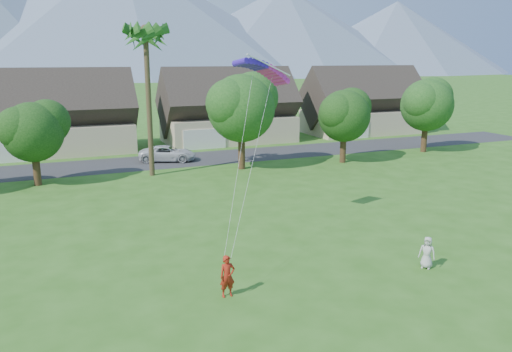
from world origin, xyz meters
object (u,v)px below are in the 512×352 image
watcher (427,253)px  kite_flyer (227,276)px  parked_car (168,153)px  parafoil_kite (263,68)px

watcher → kite_flyer: bearing=-134.5°
kite_flyer → watcher: 9.77m
kite_flyer → watcher: (9.73, -0.85, -0.12)m
parked_car → parafoil_kite: 23.22m
watcher → parafoil_kite: (-4.98, 8.29, 8.49)m
parked_car → parafoil_kite: (0.82, -21.59, 8.51)m
kite_flyer → parafoil_kite: parafoil_kite is taller
watcher → parked_car: watcher is taller
kite_flyer → parked_car: kite_flyer is taller
kite_flyer → parked_car: size_ratio=0.33×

